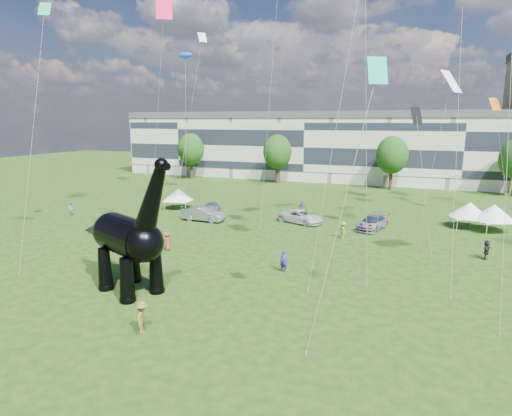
% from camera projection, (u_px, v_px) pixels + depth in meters
% --- Properties ---
extents(ground, '(220.00, 220.00, 0.00)m').
position_uv_depth(ground, '(182.00, 310.00, 26.22)').
color(ground, '#16330C').
rests_on(ground, ground).
extents(terrace_row, '(78.00, 11.00, 12.00)m').
position_uv_depth(terrace_row, '(311.00, 148.00, 84.35)').
color(terrace_row, beige).
rests_on(terrace_row, ground).
extents(tree_far_left, '(5.20, 5.20, 9.44)m').
position_uv_depth(tree_far_left, '(191.00, 147.00, 84.04)').
color(tree_far_left, '#382314').
rests_on(tree_far_left, ground).
extents(tree_mid_left, '(5.20, 5.20, 9.44)m').
position_uv_depth(tree_mid_left, '(277.00, 149.00, 77.54)').
color(tree_mid_left, '#382314').
rests_on(tree_mid_left, ground).
extents(tree_mid_right, '(5.20, 5.20, 9.44)m').
position_uv_depth(tree_mid_right, '(392.00, 152.00, 70.32)').
color(tree_mid_right, '#382314').
rests_on(tree_mid_right, ground).
extents(dinosaur_sculpture, '(11.53, 6.20, 9.69)m').
position_uv_depth(dinosaur_sculpture, '(124.00, 238.00, 28.82)').
color(dinosaur_sculpture, black).
rests_on(dinosaur_sculpture, ground).
extents(car_silver, '(4.23, 5.24, 1.68)m').
position_uv_depth(car_silver, '(213.00, 209.00, 51.89)').
color(car_silver, '#A6A7AA').
rests_on(car_silver, ground).
extents(car_grey, '(4.89, 1.74, 1.61)m').
position_uv_depth(car_grey, '(204.00, 214.00, 49.23)').
color(car_grey, gray).
rests_on(car_grey, ground).
extents(car_white, '(5.85, 4.21, 1.48)m').
position_uv_depth(car_white, '(301.00, 217.00, 48.30)').
color(car_white, silver).
rests_on(car_white, ground).
extents(car_dark, '(3.37, 5.44, 1.47)m').
position_uv_depth(car_dark, '(373.00, 223.00, 45.50)').
color(car_dark, '#595960').
rests_on(car_dark, ground).
extents(gazebo_near, '(4.65, 4.65, 2.81)m').
position_uv_depth(gazebo_near, '(470.00, 210.00, 45.86)').
color(gazebo_near, white).
rests_on(gazebo_near, ground).
extents(gazebo_far, '(5.45, 5.45, 2.88)m').
position_uv_depth(gazebo_far, '(494.00, 213.00, 44.37)').
color(gazebo_far, white).
rests_on(gazebo_far, ground).
extents(gazebo_left, '(4.54, 4.54, 2.67)m').
position_uv_depth(gazebo_left, '(178.00, 195.00, 55.86)').
color(gazebo_left, white).
rests_on(gazebo_left, ground).
extents(visitors, '(46.18, 32.52, 1.88)m').
position_uv_depth(visitors, '(259.00, 238.00, 39.04)').
color(visitors, olive).
rests_on(visitors, ground).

